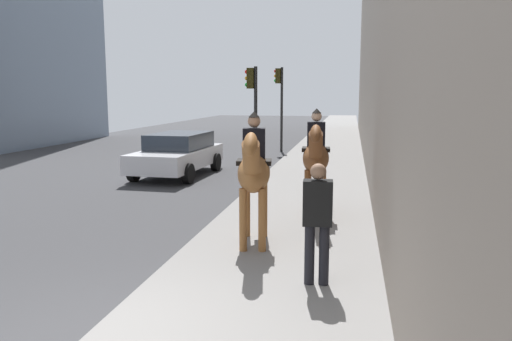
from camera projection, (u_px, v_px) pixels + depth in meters
mounted_horse_near at (254, 171)px, 8.67m from camera, size 2.15×0.76×2.33m
mounted_horse_far at (316, 157)px, 10.74m from camera, size 2.15×0.65×2.33m
pedestrian_greeting at (317, 216)px, 6.87m from camera, size 0.28×0.41×1.70m
car_near_lane at (178, 153)px, 17.02m from camera, size 4.52×2.21×1.44m
traffic_light_near_curb at (253, 102)px, 17.41m from camera, size 0.20×0.44×3.69m
traffic_light_far_curb at (280, 96)px, 23.90m from camera, size 0.20×0.44×4.01m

